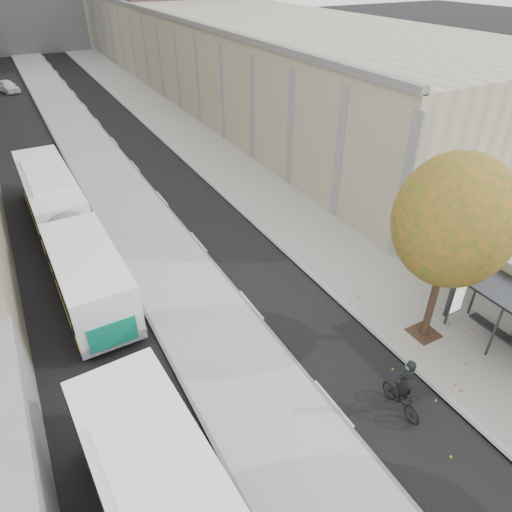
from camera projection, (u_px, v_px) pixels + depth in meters
bus_platform at (107, 176)px, 31.56m from camera, size 4.25×150.00×0.15m
sidewalk at (213, 156)px, 34.77m from camera, size 4.75×150.00×0.08m
building_tan at (200, 37)px, 58.35m from camera, size 18.00×92.00×8.00m
tree_c at (454, 221)px, 15.58m from camera, size 4.20×4.20×7.28m
bus_far at (65, 225)px, 22.83m from camera, size 2.94×17.14×2.85m
cyclist at (403, 392)px, 14.98m from camera, size 0.68×1.82×2.30m
distant_car at (8, 86)px, 50.66m from camera, size 2.56×4.04×1.28m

